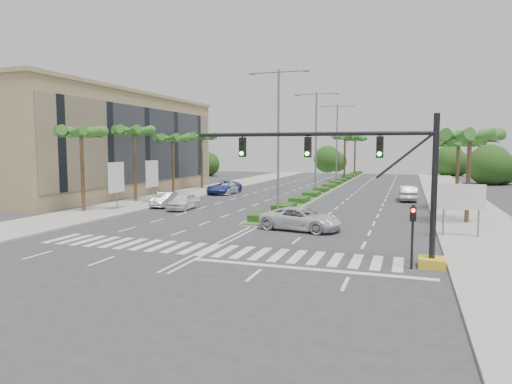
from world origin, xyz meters
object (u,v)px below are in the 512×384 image
Objects in this scene: car_parked_a at (183,201)px; car_parked_b at (165,200)px; car_crossing at (301,219)px; car_right at (408,193)px; car_parked_d at (227,188)px; car_parked_c at (224,187)px.

car_parked_b is (-2.67, 1.26, -0.06)m from car_parked_a.
car_right is (6.84, 20.80, 0.03)m from car_crossing.
car_crossing reaches higher than car_parked_d.
car_parked_a reaches higher than car_parked_d.
car_right is at bearing -7.30° from car_crossing.
car_parked_a is 14.70m from car_parked_c.
car_right is at bearing -1.12° from car_parked_d.
car_right is at bearing 22.07° from car_parked_b.
car_parked_b is 13.25m from car_parked_d.
car_crossing reaches higher than car_parked_a.
car_parked_b is 0.88× the size of car_parked_d.
car_parked_c is (0.62, 13.31, 0.12)m from car_parked_b.
car_crossing is (14.17, -21.34, 0.09)m from car_parked_d.
car_parked_a is 0.93× the size of car_parked_d.
car_parked_b is 17.28m from car_crossing.
car_parked_d is at bearing 77.60° from car_parked_b.
car_parked_d is (1.07, 13.21, -0.00)m from car_parked_b.
car_right reaches higher than car_parked_b.
car_parked_c is at bearing 45.20° from car_crossing.
car_crossing is (15.25, -8.14, 0.09)m from car_parked_b.
car_parked_a is 2.95m from car_parked_b.
car_parked_b is at bearing 152.79° from car_parked_a.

